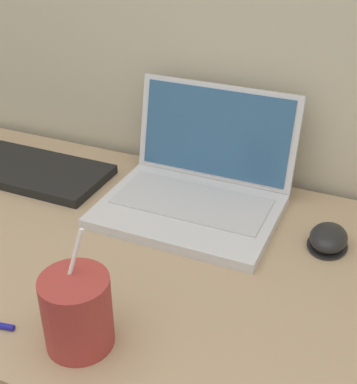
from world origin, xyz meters
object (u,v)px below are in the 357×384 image
Objects in this scene: laptop at (197,185)px; drink_cup at (74,310)px; computer_mouse at (328,239)px; external_keyboard at (16,167)px.

laptop is 1.87× the size of drink_cup.
computer_mouse is (0.27, -0.04, -0.03)m from laptop.
drink_cup is at bearing -42.85° from external_keyboard.
drink_cup is at bearing -92.23° from laptop.
computer_mouse reaches higher than external_keyboard.
drink_cup is 0.57m from external_keyboard.
computer_mouse is 0.22× the size of external_keyboard.
external_keyboard is (-0.43, -0.03, -0.03)m from laptop.
computer_mouse is at bearing -8.61° from laptop.
laptop is 3.70× the size of computer_mouse.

